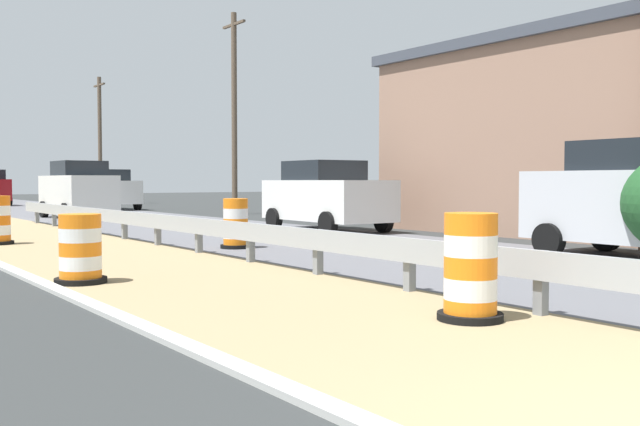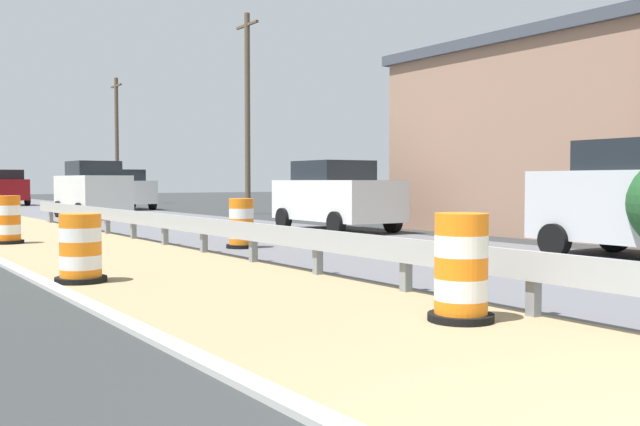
{
  "view_description": "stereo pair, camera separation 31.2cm",
  "coord_description": "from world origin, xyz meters",
  "views": [
    {
      "loc": [
        -3.93,
        -1.17,
        1.45
      ],
      "look_at": [
        2.57,
        7.87,
        0.95
      ],
      "focal_mm": 40.22,
      "sensor_mm": 36.0,
      "label": 1
    },
    {
      "loc": [
        -3.67,
        -1.35,
        1.45
      ],
      "look_at": [
        2.57,
        7.87,
        0.95
      ],
      "focal_mm": 40.22,
      "sensor_mm": 36.0,
      "label": 2
    }
  ],
  "objects": [
    {
      "name": "traffic_barrel_nearest",
      "position": [
        1.65,
        3.91,
        0.51
      ],
      "size": [
        0.69,
        0.69,
        1.12
      ],
      "color": "orange",
      "rests_on": "ground"
    },
    {
      "name": "traffic_barrel_close",
      "position": [
        -0.8,
        8.99,
        0.44
      ],
      "size": [
        0.73,
        0.73,
        0.98
      ],
      "color": "orange",
      "rests_on": "ground"
    },
    {
      "name": "traffic_barrel_mid",
      "position": [
        3.55,
        12.34,
        0.48
      ],
      "size": [
        0.66,
        0.66,
        1.07
      ],
      "color": "orange",
      "rests_on": "ground"
    },
    {
      "name": "car_trailing_near_lane",
      "position": [
        8.28,
        15.49,
        1.01
      ],
      "size": [
        2.23,
        4.36,
        2.03
      ],
      "rotation": [
        0.0,
        0.0,
        -1.6
      ],
      "color": "silver",
      "rests_on": "ground"
    },
    {
      "name": "car_lead_far_lane",
      "position": [
        4.65,
        26.81,
        1.1
      ],
      "size": [
        2.13,
        4.12,
        2.21
      ],
      "rotation": [
        0.0,
        0.0,
        1.6
      ],
      "color": "silver",
      "rests_on": "ground"
    },
    {
      "name": "car_mid_far_lane",
      "position": [
        8.4,
        34.17,
        1.01
      ],
      "size": [
        2.18,
        4.26,
        2.01
      ],
      "rotation": [
        0.0,
        0.0,
        -1.55
      ],
      "color": "silver",
      "rests_on": "ground"
    },
    {
      "name": "roadside_shop_near",
      "position": [
        14.05,
        10.66,
        2.65
      ],
      "size": [
        7.32,
        10.68,
        5.28
      ],
      "color": "#93705B",
      "rests_on": "ground"
    },
    {
      "name": "utility_pole_mid",
      "position": [
        11.14,
        26.1,
        4.48
      ],
      "size": [
        0.24,
        1.8,
        8.63
      ],
      "color": "brown",
      "rests_on": "ground"
    },
    {
      "name": "utility_pole_far",
      "position": [
        11.03,
        43.08,
        4.1
      ],
      "size": [
        0.24,
        1.8,
        7.88
      ],
      "color": "brown",
      "rests_on": "ground"
    }
  ]
}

